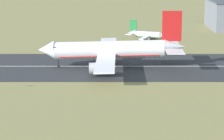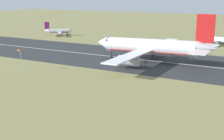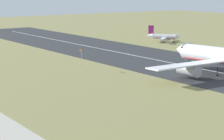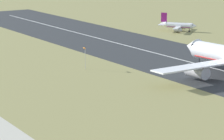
% 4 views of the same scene
% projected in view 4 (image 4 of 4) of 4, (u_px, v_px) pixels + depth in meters
% --- Properties ---
extents(ground_plane, '(663.11, 663.11, 0.00)m').
position_uv_depth(ground_plane, '(133.00, 117.00, 120.79)').
color(ground_plane, olive).
extents(airplane_parked_centre, '(17.49, 17.76, 8.38)m').
position_uv_depth(airplane_parked_centre, '(178.00, 25.00, 244.33)').
color(airplane_parked_centre, white).
rests_on(airplane_parked_centre, ground_plane).
extents(windsock_pole, '(2.57, 1.19, 6.90)m').
position_uv_depth(windsock_pole, '(84.00, 49.00, 168.68)').
color(windsock_pole, '#B7B7BC').
rests_on(windsock_pole, ground_plane).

